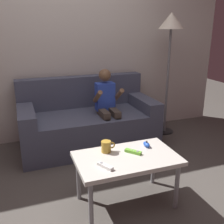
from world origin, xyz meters
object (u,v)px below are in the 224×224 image
(couch, at_px, (88,122))
(floor_lamp, at_px, (171,30))
(coffee_mug, at_px, (106,146))
(person_seated_on_couch, at_px, (107,104))
(coffee_table, at_px, (127,162))
(nunchuk_blue, at_px, (147,144))
(game_remote_lime_near_edge, at_px, (133,152))
(game_remote_white_far_corner, at_px, (105,166))

(couch, bearing_deg, floor_lamp, 0.76)
(couch, relative_size, coffee_mug, 13.59)
(person_seated_on_couch, height_order, coffee_table, person_seated_on_couch)
(nunchuk_blue, bearing_deg, coffee_table, -154.72)
(person_seated_on_couch, height_order, game_remote_lime_near_edge, person_seated_on_couch)
(nunchuk_blue, bearing_deg, game_remote_lime_near_edge, -155.38)
(person_seated_on_couch, relative_size, floor_lamp, 0.60)
(coffee_table, relative_size, floor_lamp, 0.51)
(game_remote_lime_near_edge, distance_m, coffee_mug, 0.22)
(person_seated_on_couch, height_order, nunchuk_blue, person_seated_on_couch)
(coffee_table, distance_m, coffee_mug, 0.21)
(couch, distance_m, nunchuk_blue, 1.17)
(coffee_table, relative_size, coffee_mug, 6.89)
(nunchuk_blue, bearing_deg, coffee_mug, 175.57)
(game_remote_white_far_corner, xyz_separation_m, coffee_mug, (0.09, 0.24, 0.04))
(coffee_mug, xyz_separation_m, floor_lamp, (1.24, 1.12, 0.88))
(coffee_mug, bearing_deg, couch, 83.21)
(nunchuk_blue, relative_size, coffee_mug, 0.76)
(game_remote_lime_near_edge, height_order, floor_lamp, floor_lamp)
(person_seated_on_couch, relative_size, coffee_mug, 8.04)
(couch, bearing_deg, nunchuk_blue, -78.92)
(person_seated_on_couch, bearing_deg, game_remote_lime_near_edge, -97.50)
(nunchuk_blue, distance_m, coffee_mug, 0.36)
(person_seated_on_couch, bearing_deg, floor_lamp, 11.69)
(game_remote_lime_near_edge, height_order, nunchuk_blue, nunchuk_blue)
(person_seated_on_couch, height_order, floor_lamp, floor_lamp)
(person_seated_on_couch, relative_size, game_remote_lime_near_edge, 7.30)
(game_remote_lime_near_edge, distance_m, floor_lamp, 1.85)
(person_seated_on_couch, xyz_separation_m, game_remote_white_far_corner, (-0.42, -1.17, -0.10))
(couch, bearing_deg, coffee_table, -90.31)
(coffee_mug, distance_m, floor_lamp, 1.89)
(game_remote_white_far_corner, bearing_deg, person_seated_on_couch, 70.16)
(couch, height_order, person_seated_on_couch, person_seated_on_couch)
(game_remote_lime_near_edge, relative_size, floor_lamp, 0.08)
(nunchuk_blue, relative_size, game_remote_white_far_corner, 0.64)
(couch, height_order, coffee_mug, couch)
(couch, distance_m, coffee_table, 1.25)
(person_seated_on_couch, bearing_deg, nunchuk_blue, -88.71)
(game_remote_white_far_corner, bearing_deg, couch, 80.61)
(game_remote_white_far_corner, distance_m, floor_lamp, 2.12)
(floor_lamp, bearing_deg, game_remote_white_far_corner, -134.35)
(floor_lamp, bearing_deg, game_remote_lime_near_edge, -130.49)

